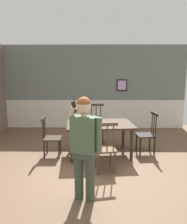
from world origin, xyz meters
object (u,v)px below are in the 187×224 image
chair_at_table_head (96,125)px  chair_opposite_corner (147,134)px  person_figure (85,143)px  chair_by_doorway (51,137)px  dining_table (100,127)px  chair_near_window (105,148)px

chair_at_table_head → chair_opposite_corner: chair_at_table_head is taller
person_figure → chair_by_doorway: bearing=-43.5°
chair_at_table_head → person_figure: person_figure is taller
chair_by_doorway → person_figure: (0.88, -1.78, 0.44)m
person_figure → chair_opposite_corner: bearing=-104.9°
dining_table → chair_by_doorway: 1.17m
chair_near_window → person_figure: 1.12m
chair_near_window → chair_at_table_head: chair_at_table_head is taller
chair_near_window → chair_by_doorway: 1.47m
chair_opposite_corner → person_figure: size_ratio=0.63×
chair_at_table_head → chair_opposite_corner: (1.23, -0.80, -0.02)m
dining_table → chair_opposite_corner: 1.16m
chair_at_table_head → chair_opposite_corner: bearing=146.7°
dining_table → person_figure: (-0.26, -1.89, 0.22)m
dining_table → person_figure: person_figure is taller
chair_at_table_head → chair_opposite_corner: 1.46m
chair_near_window → chair_opposite_corner: chair_near_window is taller
chair_near_window → chair_opposite_corner: size_ratio=1.02×
chair_near_window → person_figure: (-0.35, -0.98, 0.42)m
chair_by_doorway → dining_table: bearing=93.4°
chair_near_window → chair_at_table_head: bearing=84.7°
dining_table → chair_near_window: (0.09, -0.91, -0.20)m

